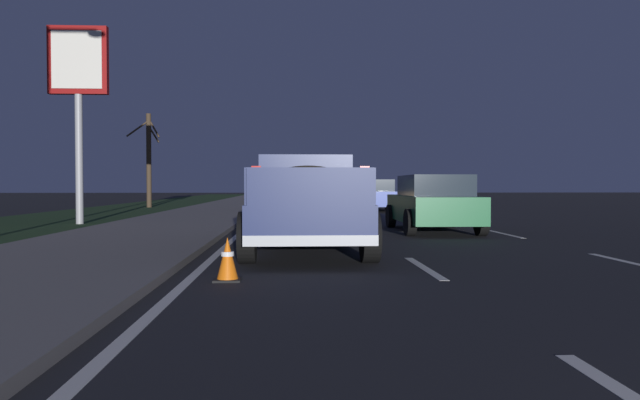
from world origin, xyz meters
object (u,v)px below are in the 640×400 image
(sedan_white, at_px, (429,194))
(gas_price_sign, at_px, (78,76))
(traffic_cone_near, at_px, (228,260))
(pickup_truck, at_px, (306,200))
(sedan_green, at_px, (433,203))
(bare_tree_far, at_px, (149,158))
(sedan_blue, at_px, (374,195))
(sedan_tan, at_px, (301,196))

(sedan_white, distance_m, gas_price_sign, 18.85)
(sedan_white, height_order, traffic_cone_near, sedan_white)
(pickup_truck, relative_size, traffic_cone_near, 9.35)
(sedan_green, distance_m, bare_tree_far, 21.51)
(sedan_green, bearing_deg, bare_tree_far, 34.18)
(pickup_truck, height_order, traffic_cone_near, pickup_truck)
(sedan_blue, relative_size, traffic_cone_near, 7.63)
(bare_tree_far, bearing_deg, sedan_white, -99.56)
(sedan_tan, xyz_separation_m, gas_price_sign, (-7.82, 7.38, 4.02))
(pickup_truck, bearing_deg, sedan_blue, -12.59)
(sedan_tan, height_order, bare_tree_far, bare_tree_far)
(pickup_truck, bearing_deg, bare_tree_far, 20.89)
(sedan_blue, relative_size, sedan_tan, 1.00)
(sedan_green, xyz_separation_m, traffic_cone_near, (-7.97, 4.71, -0.50))
(sedan_blue, xyz_separation_m, gas_price_sign, (-8.74, 10.95, 4.02))
(sedan_blue, bearing_deg, sedan_green, 179.32)
(sedan_blue, distance_m, sedan_tan, 3.69)
(gas_price_sign, bearing_deg, sedan_green, -108.20)
(traffic_cone_near, bearing_deg, pickup_truck, -17.59)
(pickup_truck, distance_m, sedan_white, 20.77)
(sedan_white, bearing_deg, sedan_tan, 118.05)
(sedan_green, bearing_deg, sedan_tan, 16.76)
(pickup_truck, bearing_deg, traffic_cone_near, 162.41)
(sedan_blue, height_order, traffic_cone_near, sedan_blue)
(gas_price_sign, bearing_deg, bare_tree_far, 4.95)
(sedan_blue, relative_size, bare_tree_far, 0.83)
(sedan_blue, height_order, sedan_tan, same)
(sedan_tan, distance_m, gas_price_sign, 11.48)
(gas_price_sign, relative_size, traffic_cone_near, 11.09)
(sedan_white, relative_size, gas_price_sign, 0.69)
(traffic_cone_near, bearing_deg, gas_price_sign, 27.87)
(sedan_tan, xyz_separation_m, traffic_cone_near, (-19.33, 1.29, -0.50))
(sedan_green, xyz_separation_m, sedan_tan, (11.37, 3.42, 0.00))
(bare_tree_far, bearing_deg, traffic_cone_near, -164.10)
(pickup_truck, height_order, bare_tree_far, bare_tree_far)
(sedan_blue, xyz_separation_m, sedan_green, (-12.29, 0.15, 0.00))
(sedan_white, xyz_separation_m, gas_price_sign, (-11.54, 14.36, 4.02))
(gas_price_sign, height_order, traffic_cone_near, gas_price_sign)
(sedan_white, height_order, sedan_blue, same)
(pickup_truck, bearing_deg, sedan_tan, -0.58)
(traffic_cone_near, bearing_deg, bare_tree_far, 15.90)
(gas_price_sign, bearing_deg, sedan_tan, -43.34)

